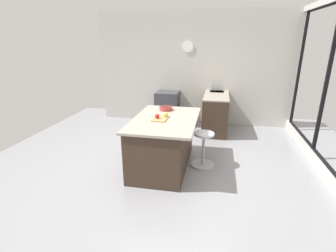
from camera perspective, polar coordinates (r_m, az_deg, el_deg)
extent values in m
plane|color=gray|center=(4.71, 1.42, -9.21)|extent=(7.33, 7.33, 0.00)
cube|color=beige|center=(4.97, 32.53, -9.46)|extent=(5.64, 0.12, 0.21)
cube|color=black|center=(4.93, 32.74, -8.37)|extent=(5.18, 0.06, 0.06)
cube|color=black|center=(6.98, 27.35, 11.04)|extent=(0.05, 0.06, 2.61)
cube|color=black|center=(5.35, 32.06, 8.50)|extent=(0.05, 0.06, 2.61)
cube|color=beige|center=(6.99, 5.63, 12.61)|extent=(0.12, 5.15, 2.94)
cylinder|color=white|center=(6.90, 4.51, 17.32)|extent=(0.03, 0.28, 0.28)
cube|color=#38281E|center=(6.80, 10.64, 3.43)|extent=(1.89, 0.60, 0.90)
cube|color=#9E9384|center=(6.70, 10.88, 7.25)|extent=(1.89, 0.60, 0.03)
cube|color=#38383D|center=(6.94, 10.89, 7.26)|extent=(0.44, 0.36, 0.12)
cylinder|color=#B7B7BC|center=(6.90, 9.73, 8.97)|extent=(0.02, 0.02, 0.28)
cube|color=#38383D|center=(6.93, -0.12, 4.05)|extent=(0.60, 0.60, 0.90)
cube|color=black|center=(6.89, 2.37, 3.55)|extent=(0.44, 0.01, 0.32)
cube|color=#38281E|center=(4.60, -1.22, -3.91)|extent=(1.66, 0.90, 0.87)
cube|color=#9E9384|center=(4.44, -0.63, 1.47)|extent=(1.72, 1.10, 0.04)
cylinder|color=#B7B7BC|center=(4.82, 7.79, -8.53)|extent=(0.44, 0.44, 0.03)
cylinder|color=#B7B7BC|center=(4.69, 7.95, -5.33)|extent=(0.05, 0.05, 0.58)
cylinder|color=silver|center=(4.57, 8.13, -1.78)|extent=(0.36, 0.36, 0.04)
cube|color=tan|center=(4.39, -1.80, 1.67)|extent=(0.36, 0.24, 0.02)
sphere|color=red|center=(4.36, -2.44, 2.23)|extent=(0.08, 0.08, 0.08)
sphere|color=gold|center=(4.47, -0.51, 2.61)|extent=(0.07, 0.07, 0.07)
cylinder|color=#993833|center=(4.95, -0.47, 3.97)|extent=(0.25, 0.25, 0.07)
cylinder|color=#4C1C19|center=(4.95, -0.47, 4.14)|extent=(0.21, 0.21, 0.04)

